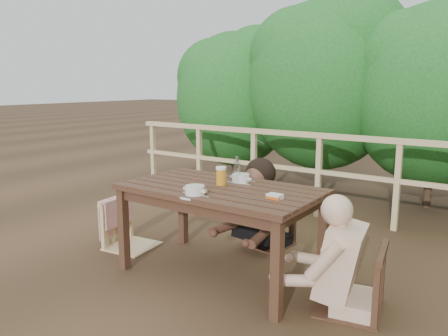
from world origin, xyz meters
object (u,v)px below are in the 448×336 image
Objects in this scene: diner_right at (359,218)px; butter_tub at (275,197)px; chair_right at (353,248)px; chair_left at (131,203)px; soup_far at (241,179)px; bottle at (237,171)px; table at (221,232)px; bread_roll at (200,191)px; beer_glass at (221,177)px; chair_far at (269,205)px; woman at (271,178)px; soup_near at (195,191)px.

diner_right is 12.01× the size of butter_tub.
chair_right reaches higher than butter_tub.
butter_tub is at bearing -100.28° from chair_left.
soup_far is 0.10m from bottle.
butter_tub is (0.50, -0.26, -0.10)m from bottle.
bread_roll is at bearing -89.80° from table.
bread_roll is 0.33m from beer_glass.
chair_left is 1.34m from chair_far.
chair_left is 1.18m from soup_far.
chair_right reaches higher than chair_left.
bottle is (1.11, 0.17, 0.41)m from chair_left.
chair_right is 3.76× the size of bottle.
butter_tub reaches higher than table.
diner_right is (1.13, 0.03, 0.31)m from table.
woman is 5.41× the size of soup_near.
bottle is 2.15× the size of butter_tub.
chair_left reaches higher than bread_roll.
woman is (1.07, 0.83, 0.23)m from chair_left.
soup_far is at bearing 100.41° from woman.
bread_roll is 0.71× the size of beer_glass.
soup_near is 0.38m from beer_glass.
table is at bearing -103.91° from bottle.
diner_right is 1.19m from soup_near.
bread_roll is (1.07, -0.27, 0.33)m from chair_left.
diner_right is 5.59× the size of bottle.
soup_far is at bearing 85.14° from soup_near.
soup_near and soup_far have the same top height.
table is 14.10× the size of butter_tub.
bottle is (0.04, 0.18, 0.49)m from table.
bread_roll reaches higher than butter_tub.
beer_glass is at bearing -94.56° from chair_left.
table is at bearing -83.52° from chair_far.
soup_near reaches higher than butter_tub.
chair_far is at bearing 44.96° from diner_right.
chair_far is (1.07, 0.81, -0.04)m from chair_left.
diner_right is 8.17× the size of beer_glass.
chair_left reaches higher than chair_far.
table is 1.17× the size of diner_right.
soup_far is at bearing -85.35° from chair_left.
chair_far is 6.98× the size of bread_roll.
table is 1.17m from diner_right.
diner_right is 1.17m from bread_roll.
woman reaches higher than soup_near.
butter_tub is at bearing -13.11° from beer_glass.
beer_glass reaches higher than soup_near.
bottle is (0.04, -0.66, 0.18)m from woman.
beer_glass is 0.59m from butter_tub.
diner_right is 5.43× the size of soup_near.
chair_left is 1.64m from butter_tub.
soup_far is (1.11, 0.23, 0.33)m from chair_left.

